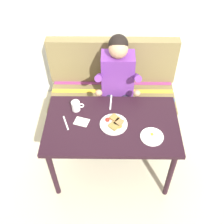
% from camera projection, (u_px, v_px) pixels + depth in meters
% --- Properties ---
extents(ground_plane, '(8.00, 8.00, 0.00)m').
position_uv_depth(ground_plane, '(112.00, 167.00, 2.96)').
color(ground_plane, beige).
extents(table, '(1.20, 0.70, 0.73)m').
position_uv_depth(table, '(112.00, 129.00, 2.49)').
color(table, black).
rests_on(table, ground).
extents(couch, '(1.44, 0.56, 1.00)m').
position_uv_depth(couch, '(113.00, 97.00, 3.24)').
color(couch, olive).
rests_on(couch, ground).
extents(person, '(0.45, 0.61, 1.21)m').
position_uv_depth(person, '(118.00, 80.00, 2.82)').
color(person, '#6C328D').
rests_on(person, ground).
extents(plate_breakfast, '(0.25, 0.25, 0.05)m').
position_uv_depth(plate_breakfast, '(114.00, 124.00, 2.41)').
color(plate_breakfast, white).
rests_on(plate_breakfast, table).
extents(plate_eggs, '(0.20, 0.20, 0.04)m').
position_uv_depth(plate_eggs, '(152.00, 137.00, 2.31)').
color(plate_eggs, white).
rests_on(plate_eggs, table).
extents(coffee_mug, '(0.12, 0.08, 0.10)m').
position_uv_depth(coffee_mug, '(76.00, 106.00, 2.51)').
color(coffee_mug, white).
rests_on(coffee_mug, table).
extents(napkin, '(0.15, 0.13, 0.01)m').
position_uv_depth(napkin, '(82.00, 122.00, 2.44)').
color(napkin, silver).
rests_on(napkin, table).
extents(fork, '(0.07, 0.16, 0.00)m').
position_uv_depth(fork, '(66.00, 123.00, 2.43)').
color(fork, silver).
rests_on(fork, table).
extents(knife, '(0.02, 0.20, 0.00)m').
position_uv_depth(knife, '(111.00, 102.00, 2.61)').
color(knife, silver).
rests_on(knife, table).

